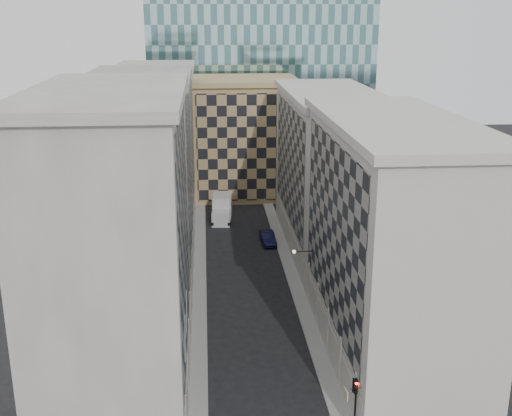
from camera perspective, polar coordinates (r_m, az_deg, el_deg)
sidewalk_west at (r=70.50m, az=-5.04°, el=-7.02°), size 1.50×100.00×0.15m
sidewalk_east at (r=71.13m, az=3.50°, el=-6.76°), size 1.50×100.00×0.15m
bldg_left_a at (r=48.90m, az=-12.12°, el=-3.59°), size 10.80×22.80×23.70m
bldg_left_b at (r=69.93m, az=-9.89°, el=2.36°), size 10.80×22.80×22.70m
bldg_left_c at (r=91.42m, az=-8.69°, el=5.54°), size 10.80×22.80×21.70m
bldg_right_a at (r=54.84m, az=11.72°, el=-2.95°), size 10.80×26.80×20.70m
bldg_right_b at (r=80.14m, az=6.45°, el=3.29°), size 10.80×28.80×19.70m
tan_block at (r=104.29m, az=-1.08°, el=6.37°), size 16.80×14.80×18.80m
church_tower at (r=116.50m, az=-2.59°, el=16.14°), size 7.20×7.20×51.50m
flagpoles_left at (r=45.44m, az=-6.27°, el=-10.22°), size 0.10×6.33×2.33m
bracket_lamp at (r=63.19m, az=3.57°, el=-3.89°), size 1.98×0.36×0.36m
traffic_light at (r=47.44m, az=8.86°, el=-16.00°), size 0.51×0.45×4.02m
box_truck at (r=92.17m, az=-3.04°, el=-0.14°), size 3.19×6.69×3.56m
dark_car at (r=82.97m, az=1.04°, el=-2.66°), size 2.00×4.84×1.56m
shop_sign at (r=45.86m, az=8.06°, el=-16.03°), size 1.20×0.73×0.81m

